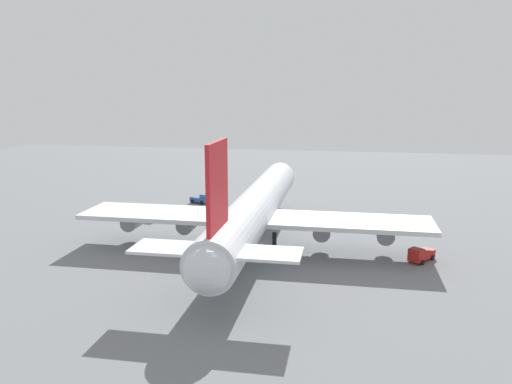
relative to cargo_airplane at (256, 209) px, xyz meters
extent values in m
plane|color=slate|center=(0.23, 0.00, -6.18)|extent=(260.04, 260.04, 0.00)
cylinder|color=silver|center=(0.23, 0.00, 0.11)|extent=(59.10, 6.45, 6.45)
sphere|color=silver|center=(29.78, 0.00, 0.11)|extent=(6.33, 6.33, 6.33)
sphere|color=silver|center=(-29.32, 0.00, 0.11)|extent=(5.49, 5.49, 5.49)
cube|color=red|center=(-24.60, 0.00, 8.50)|extent=(8.27, 0.50, 10.33)
cube|color=silver|center=(-25.78, -5.14, 1.08)|extent=(5.32, 9.68, 0.36)
cube|color=silver|center=(-25.78, 5.14, 1.08)|extent=(5.32, 9.68, 0.36)
cube|color=silver|center=(-2.73, -15.01, -0.86)|extent=(10.05, 26.14, 0.70)
cube|color=silver|center=(-2.73, 15.01, -0.86)|extent=(10.05, 26.14, 0.70)
cylinder|color=gray|center=(-1.73, -11.09, -2.56)|extent=(5.16, 2.71, 2.71)
cylinder|color=gray|center=(-1.73, -20.76, -2.56)|extent=(5.16, 2.71, 2.71)
cylinder|color=gray|center=(-1.73, 11.09, -2.56)|extent=(5.16, 2.71, 2.71)
cylinder|color=gray|center=(-1.73, 20.76, -2.56)|extent=(5.16, 2.71, 2.71)
cylinder|color=black|center=(19.14, 0.00, -4.65)|extent=(0.70, 0.70, 3.06)
cylinder|color=black|center=(-2.73, -3.55, -4.65)|extent=(0.70, 0.70, 3.06)
cylinder|color=black|center=(-2.73, 3.55, -4.65)|extent=(0.70, 0.70, 3.06)
cube|color=silver|center=(23.07, 3.71, -5.00)|extent=(2.59, 2.54, 1.54)
cube|color=#2D5193|center=(20.91, 5.31, -5.32)|extent=(3.76, 3.40, 0.91)
cylinder|color=black|center=(22.48, 2.98, -5.78)|extent=(0.82, 0.70, 0.81)
cylinder|color=black|center=(23.60, 4.49, -5.78)|extent=(0.82, 0.70, 0.81)
cylinder|color=black|center=(19.80, 4.96, -5.78)|extent=(0.82, 0.70, 0.81)
cylinder|color=black|center=(20.92, 6.47, -5.78)|extent=(0.82, 0.70, 0.81)
cube|color=#333338|center=(12.55, 22.56, -4.85)|extent=(2.30, 1.81, 1.63)
cube|color=#2D5193|center=(12.97, 24.71, -4.99)|extent=(2.59, 3.27, 1.35)
cylinder|color=black|center=(11.47, 22.88, -5.66)|extent=(0.47, 1.07, 1.04)
cylinder|color=black|center=(13.67, 22.45, -5.66)|extent=(0.47, 1.07, 1.04)
cylinder|color=black|center=(11.98, 25.55, -5.66)|extent=(0.47, 1.07, 1.04)
cylinder|color=black|center=(14.19, 25.12, -5.66)|extent=(0.47, 1.07, 1.04)
cube|color=#2D5193|center=(27.83, 16.83, -4.84)|extent=(2.28, 1.97, 1.79)
cube|color=#2D5193|center=(28.56, 18.81, -5.27)|extent=(2.78, 3.33, 0.93)
cylinder|color=black|center=(26.88, 17.29, -5.74)|extent=(0.57, 0.93, 0.89)
cylinder|color=black|center=(28.85, 16.56, -5.74)|extent=(0.57, 0.93, 0.89)
cylinder|color=black|center=(27.80, 19.75, -5.74)|extent=(0.57, 0.93, 0.89)
cylinder|color=black|center=(29.76, 19.02, -5.74)|extent=(0.57, 0.93, 0.89)
cube|color=#B21E19|center=(-4.89, -25.21, -4.86)|extent=(2.50, 2.54, 1.88)
cube|color=#B21E19|center=(-2.82, -26.70, -5.28)|extent=(3.85, 3.51, 1.05)
cylinder|color=black|center=(-4.20, -24.43, -5.80)|extent=(0.78, 0.67, 0.76)
cylinder|color=black|center=(-5.41, -26.12, -5.80)|extent=(0.78, 0.67, 0.76)
cylinder|color=black|center=(-1.63, -26.27, -5.80)|extent=(0.78, 0.67, 0.76)
cylinder|color=black|center=(-2.84, -27.96, -5.80)|extent=(0.78, 0.67, 0.76)
cone|color=orange|center=(29.48, 2.70, -5.91)|extent=(0.39, 0.39, 0.55)
camera|label=1|loc=(-80.56, -14.74, 19.66)|focal=35.84mm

